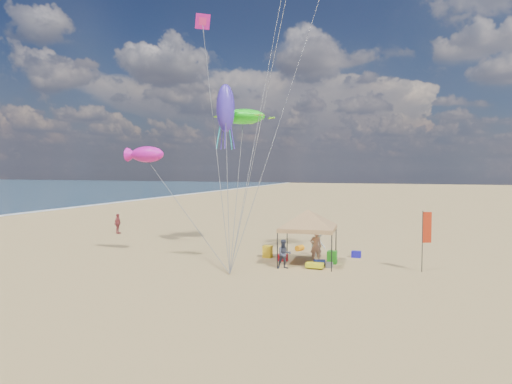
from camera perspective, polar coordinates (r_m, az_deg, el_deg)
ground at (r=22.34m, az=-2.57°, el=-10.69°), size 280.00×280.00×0.00m
canopy_tent at (r=25.02m, az=6.53°, el=-2.42°), size 5.69×5.69×3.52m
feather_flag at (r=24.71m, az=20.47°, el=-4.63°), size 0.45×0.20×3.13m
cooler_red at (r=26.25m, az=3.34°, el=-8.19°), size 0.54×0.38×0.38m
cooler_blue at (r=27.84m, az=12.43°, el=-7.61°), size 0.54×0.38×0.38m
bag_navy at (r=25.13m, az=7.94°, el=-8.75°), size 0.69×0.54×0.36m
bag_orange at (r=29.50m, az=5.48°, el=-6.98°), size 0.54×0.69×0.36m
chair_green at (r=25.84m, az=9.50°, el=-8.05°), size 0.50×0.50×0.70m
chair_yellow at (r=27.19m, az=1.46°, el=-7.46°), size 0.50×0.50×0.70m
crate_grey at (r=24.80m, az=9.16°, el=-9.01°), size 0.34×0.30×0.28m
beach_cart at (r=24.39m, az=7.35°, el=-9.06°), size 0.90×0.50×0.24m
person_near_a at (r=25.89m, az=7.50°, el=-6.76°), size 0.78×0.65×1.81m
person_near_b at (r=24.19m, az=3.54°, el=-7.77°), size 0.94×0.88×1.54m
person_near_c at (r=27.66m, az=7.76°, el=-6.44°), size 1.13×0.90×1.53m
person_far_a at (r=38.50m, az=-16.91°, el=-3.80°), size 0.54×1.00×1.62m
turtle_kite at (r=30.00m, az=-1.61°, el=9.40°), size 3.10×2.60×0.95m
fish_kite at (r=26.94m, az=-13.45°, el=4.60°), size 2.30×1.78×0.92m
squid_kite at (r=28.44m, az=-3.83°, el=10.41°), size 1.43×1.43×2.95m
stunt_kite_pink at (r=37.62m, az=-6.68°, el=20.42°), size 1.21×1.10×1.04m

